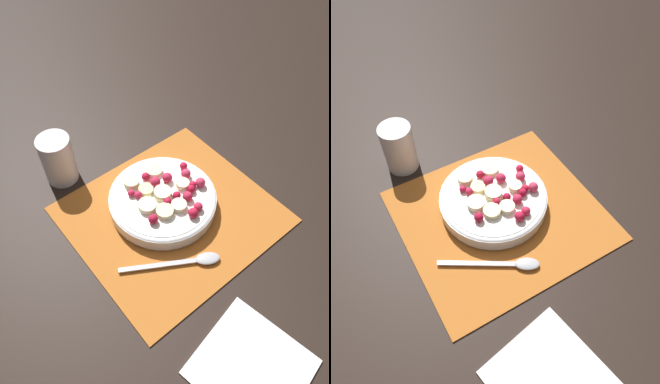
{
  "view_description": "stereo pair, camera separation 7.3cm",
  "coord_description": "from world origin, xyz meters",
  "views": [
    {
      "loc": [
        0.28,
        0.33,
        0.62
      ],
      "look_at": [
        -0.0,
        -0.03,
        0.04
      ],
      "focal_mm": 35.0,
      "sensor_mm": 36.0,
      "label": 1
    },
    {
      "loc": [
        0.22,
        0.37,
        0.62
      ],
      "look_at": [
        -0.0,
        -0.03,
        0.04
      ],
      "focal_mm": 35.0,
      "sensor_mm": 36.0,
      "label": 2
    }
  ],
  "objects": [
    {
      "name": "napkin",
      "position": [
        0.09,
        0.3,
        0.0
      ],
      "size": [
        0.18,
        0.18,
        0.01
      ],
      "color": "white",
      "rests_on": "ground_plane"
    },
    {
      "name": "placemat",
      "position": [
        0.0,
        0.0,
        0.0
      ],
      "size": [
        0.38,
        0.35,
        0.01
      ],
      "color": "#B26023",
      "rests_on": "ground_plane"
    },
    {
      "name": "ground_plane",
      "position": [
        0.0,
        0.0,
        0.0
      ],
      "size": [
        3.0,
        3.0,
        0.0
      ],
      "primitive_type": "plane",
      "color": "black"
    },
    {
      "name": "spoon",
      "position": [
        0.04,
        0.1,
        0.01
      ],
      "size": [
        0.17,
        0.11,
        0.01
      ],
      "rotation": [
        0.0,
        0.0,
        2.6
      ],
      "color": "#B2B2B7",
      "rests_on": "placemat"
    },
    {
      "name": "fruit_bowl",
      "position": [
        -0.01,
        -0.03,
        0.03
      ],
      "size": [
        0.22,
        0.22,
        0.05
      ],
      "color": "white",
      "rests_on": "placemat"
    },
    {
      "name": "drinking_glass",
      "position": [
        0.12,
        -0.23,
        0.05
      ],
      "size": [
        0.07,
        0.07,
        0.11
      ],
      "color": "white",
      "rests_on": "ground_plane"
    }
  ]
}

